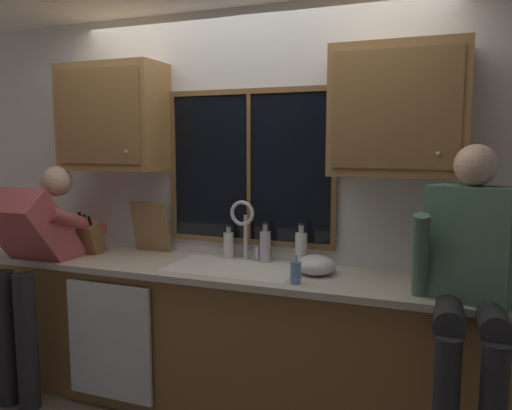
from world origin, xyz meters
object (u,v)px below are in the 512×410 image
person_sitting_on_counter (472,268)px  mixing_bowl (316,265)px  knife_block (91,239)px  bottle_green_glass (265,246)px  person_standing (32,256)px  soap_dispenser (296,272)px  bottle_tall_clear (301,248)px  cutting_board (151,227)px  bottle_amber_small (229,245)px

person_sitting_on_counter → mixing_bowl: bearing=159.4°
knife_block → bottle_green_glass: bearing=9.7°
person_standing → knife_block: bearing=52.8°
soap_dispenser → bottle_tall_clear: bottle_tall_clear is taller
mixing_bowl → bottle_tall_clear: bearing=131.0°
person_standing → mixing_bowl: bearing=10.5°
bottle_green_glass → cutting_board: bearing=-179.9°
mixing_bowl → bottle_green_glass: bearing=155.1°
cutting_board → mixing_bowl: bearing=-8.0°
person_standing → cutting_board: (0.58, 0.51, 0.15)m
bottle_tall_clear → person_standing: bearing=-163.8°
mixing_bowl → bottle_tall_clear: 0.21m
knife_block → bottle_tall_clear: size_ratio=1.18×
person_sitting_on_counter → bottle_amber_small: bearing=161.2°
bottle_green_glass → soap_dispenser: bearing=-51.9°
knife_block → soap_dispenser: 1.55m
mixing_bowl → person_sitting_on_counter: bearing=-20.6°
person_standing → person_sitting_on_counter: bearing=0.6°
person_sitting_on_counter → mixing_bowl: (-0.82, 0.31, -0.13)m
cutting_board → bottle_amber_small: 0.60m
knife_block → soap_dispenser: (1.53, -0.21, -0.04)m
person_sitting_on_counter → soap_dispenser: size_ratio=7.40×
mixing_bowl → soap_dispenser: size_ratio=1.39×
bottle_amber_small → mixing_bowl: bearing=-16.4°
mixing_bowl → bottle_amber_small: (-0.64, 0.19, 0.04)m
person_sitting_on_counter → bottle_tall_clear: 1.06m
knife_block → bottle_amber_small: knife_block is taller
knife_block → bottle_tall_clear: (1.45, 0.18, 0.00)m
person_standing → soap_dispenser: bearing=3.2°
bottle_green_glass → bottle_amber_small: 0.27m
person_standing → bottle_tall_clear: bearing=16.2°
cutting_board → bottle_tall_clear: (1.11, -0.02, -0.07)m
person_sitting_on_counter → knife_block: bearing=173.4°
knife_block → bottle_green_glass: size_ratio=1.23×
person_sitting_on_counter → knife_block: person_sitting_on_counter is taller
bottle_tall_clear → bottle_amber_small: (-0.51, 0.04, -0.02)m
bottle_amber_small → soap_dispenser: bearing=-36.0°
mixing_bowl → bottle_green_glass: 0.42m
bottle_green_glass → bottle_tall_clear: (0.25, -0.02, 0.01)m
cutting_board → soap_dispenser: bearing=-19.2°
bottle_green_glass → person_sitting_on_counter: bearing=-22.0°
soap_dispenser → person_standing: bearing=-176.8°
soap_dispenser → bottle_green_glass: bottle_green_glass is taller
bottle_green_glass → bottle_amber_small: bottle_green_glass is taller
knife_block → cutting_board: cutting_board is taller
bottle_tall_clear → bottle_amber_small: size_ratio=1.21×
cutting_board → mixing_bowl: 1.26m
person_sitting_on_counter → soap_dispenser: person_sitting_on_counter is taller
person_sitting_on_counter → bottle_tall_clear: bearing=154.2°
person_standing → bottle_amber_small: 1.29m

